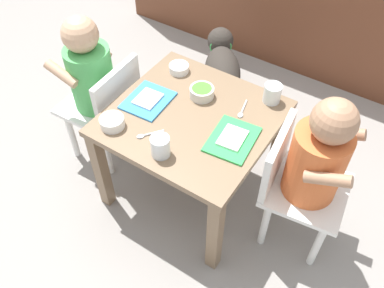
{
  "coord_description": "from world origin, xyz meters",
  "views": [
    {
      "loc": [
        0.59,
        -0.91,
        1.49
      ],
      "look_at": [
        0.0,
        0.0,
        0.29
      ],
      "focal_mm": 38.66,
      "sensor_mm": 36.0,
      "label": 1
    }
  ],
  "objects_px": {
    "water_cup_left": "(272,94)",
    "spoon_by_right_tray": "(147,134)",
    "food_tray_right": "(232,139)",
    "veggie_bowl_far": "(112,122)",
    "veggie_bowl_near": "(179,68)",
    "cereal_bowl_left_side": "(202,92)",
    "seated_child_left": "(93,78)",
    "dog": "(222,67)",
    "seated_child_right": "(314,161)",
    "water_cup_right": "(160,147)",
    "dining_table": "(192,130)",
    "spoon_by_left_tray": "(242,111)",
    "food_tray_left": "(148,100)"
  },
  "relations": [
    {
      "from": "spoon_by_right_tray",
      "to": "veggie_bowl_far",
      "type": "bearing_deg",
      "value": -166.26
    },
    {
      "from": "food_tray_left",
      "to": "spoon_by_right_tray",
      "type": "xyz_separation_m",
      "value": [
        0.11,
        -0.14,
        -0.0
      ]
    },
    {
      "from": "seated_child_left",
      "to": "seated_child_right",
      "type": "distance_m",
      "value": 0.91
    },
    {
      "from": "seated_child_right",
      "to": "water_cup_right",
      "type": "relative_size",
      "value": 9.43
    },
    {
      "from": "cereal_bowl_left_side",
      "to": "seated_child_left",
      "type": "bearing_deg",
      "value": -161.72
    },
    {
      "from": "seated_child_right",
      "to": "veggie_bowl_near",
      "type": "height_order",
      "value": "seated_child_right"
    },
    {
      "from": "spoon_by_left_tray",
      "to": "water_cup_right",
      "type": "bearing_deg",
      "value": -111.19
    },
    {
      "from": "food_tray_right",
      "to": "water_cup_right",
      "type": "relative_size",
      "value": 2.74
    },
    {
      "from": "veggie_bowl_far",
      "to": "spoon_by_right_tray",
      "type": "height_order",
      "value": "veggie_bowl_far"
    },
    {
      "from": "food_tray_right",
      "to": "veggie_bowl_far",
      "type": "xyz_separation_m",
      "value": [
        -0.39,
        -0.17,
        0.01
      ]
    },
    {
      "from": "seated_child_left",
      "to": "cereal_bowl_left_side",
      "type": "relative_size",
      "value": 7.56
    },
    {
      "from": "seated_child_right",
      "to": "water_cup_left",
      "type": "relative_size",
      "value": 9.73
    },
    {
      "from": "seated_child_left",
      "to": "veggie_bowl_near",
      "type": "height_order",
      "value": "seated_child_left"
    },
    {
      "from": "dog",
      "to": "water_cup_right",
      "type": "xyz_separation_m",
      "value": [
        0.22,
        -0.8,
        0.27
      ]
    },
    {
      "from": "seated_child_left",
      "to": "dog",
      "type": "height_order",
      "value": "seated_child_left"
    },
    {
      "from": "dog",
      "to": "veggie_bowl_far",
      "type": "distance_m",
      "value": 0.83
    },
    {
      "from": "veggie_bowl_near",
      "to": "food_tray_right",
      "type": "bearing_deg",
      "value": -30.01
    },
    {
      "from": "dining_table",
      "to": "food_tray_right",
      "type": "distance_m",
      "value": 0.2
    },
    {
      "from": "seated_child_left",
      "to": "spoon_by_right_tray",
      "type": "distance_m",
      "value": 0.4
    },
    {
      "from": "water_cup_right",
      "to": "dining_table",
      "type": "bearing_deg",
      "value": 93.61
    },
    {
      "from": "seated_child_right",
      "to": "water_cup_right",
      "type": "height_order",
      "value": "seated_child_right"
    },
    {
      "from": "water_cup_right",
      "to": "spoon_by_left_tray",
      "type": "relative_size",
      "value": 0.75
    },
    {
      "from": "water_cup_right",
      "to": "spoon_by_right_tray",
      "type": "distance_m",
      "value": 0.1
    },
    {
      "from": "dog",
      "to": "water_cup_right",
      "type": "height_order",
      "value": "water_cup_right"
    },
    {
      "from": "veggie_bowl_near",
      "to": "cereal_bowl_left_side",
      "type": "bearing_deg",
      "value": -26.31
    },
    {
      "from": "seated_child_right",
      "to": "water_cup_left",
      "type": "bearing_deg",
      "value": 142.23
    },
    {
      "from": "cereal_bowl_left_side",
      "to": "veggie_bowl_far",
      "type": "relative_size",
      "value": 1.06
    },
    {
      "from": "cereal_bowl_left_side",
      "to": "dining_table",
      "type": "bearing_deg",
      "value": -75.94
    },
    {
      "from": "water_cup_left",
      "to": "veggie_bowl_far",
      "type": "xyz_separation_m",
      "value": [
        -0.41,
        -0.43,
        -0.01
      ]
    },
    {
      "from": "food_tray_right",
      "to": "veggie_bowl_near",
      "type": "height_order",
      "value": "veggie_bowl_near"
    },
    {
      "from": "dining_table",
      "to": "veggie_bowl_far",
      "type": "relative_size",
      "value": 6.69
    },
    {
      "from": "seated_child_left",
      "to": "water_cup_right",
      "type": "height_order",
      "value": "seated_child_left"
    },
    {
      "from": "dining_table",
      "to": "food_tray_right",
      "type": "bearing_deg",
      "value": -7.68
    },
    {
      "from": "food_tray_right",
      "to": "spoon_by_right_tray",
      "type": "xyz_separation_m",
      "value": [
        -0.26,
        -0.14,
        -0.0
      ]
    },
    {
      "from": "food_tray_right",
      "to": "veggie_bowl_near",
      "type": "relative_size",
      "value": 2.58
    },
    {
      "from": "seated_child_right",
      "to": "spoon_by_left_tray",
      "type": "height_order",
      "value": "seated_child_right"
    },
    {
      "from": "spoon_by_right_tray",
      "to": "spoon_by_left_tray",
      "type": "bearing_deg",
      "value": 52.79
    },
    {
      "from": "seated_child_left",
      "to": "seated_child_right",
      "type": "xyz_separation_m",
      "value": [
        0.91,
        0.07,
        0.0
      ]
    },
    {
      "from": "veggie_bowl_far",
      "to": "spoon_by_left_tray",
      "type": "xyz_separation_m",
      "value": [
        0.35,
        0.32,
        -0.02
      ]
    },
    {
      "from": "water_cup_right",
      "to": "veggie_bowl_near",
      "type": "bearing_deg",
      "value": 116.63
    },
    {
      "from": "food_tray_left",
      "to": "veggie_bowl_far",
      "type": "distance_m",
      "value": 0.18
    },
    {
      "from": "water_cup_left",
      "to": "spoon_by_right_tray",
      "type": "height_order",
      "value": "water_cup_left"
    },
    {
      "from": "seated_child_right",
      "to": "cereal_bowl_left_side",
      "type": "height_order",
      "value": "seated_child_right"
    },
    {
      "from": "spoon_by_left_tray",
      "to": "water_cup_left",
      "type": "bearing_deg",
      "value": 60.52
    },
    {
      "from": "dining_table",
      "to": "veggie_bowl_near",
      "type": "distance_m",
      "value": 0.28
    },
    {
      "from": "water_cup_right",
      "to": "veggie_bowl_near",
      "type": "relative_size",
      "value": 0.94
    },
    {
      "from": "food_tray_right",
      "to": "cereal_bowl_left_side",
      "type": "xyz_separation_m",
      "value": [
        -0.21,
        0.13,
        0.02
      ]
    },
    {
      "from": "dog",
      "to": "cereal_bowl_left_side",
      "type": "relative_size",
      "value": 4.75
    },
    {
      "from": "dog",
      "to": "spoon_by_right_tray",
      "type": "distance_m",
      "value": 0.8
    },
    {
      "from": "cereal_bowl_left_side",
      "to": "spoon_by_right_tray",
      "type": "distance_m",
      "value": 0.28
    }
  ]
}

